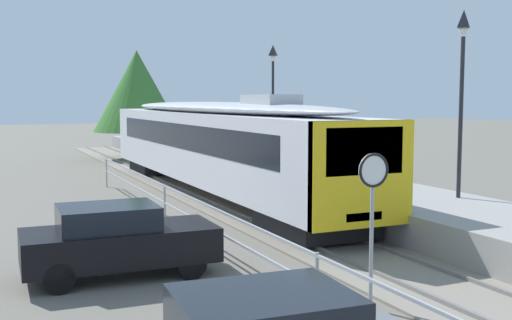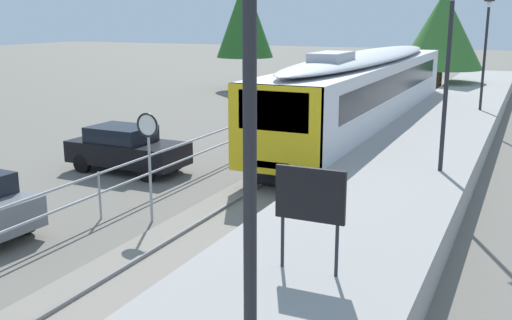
{
  "view_description": "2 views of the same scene",
  "coord_description": "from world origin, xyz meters",
  "px_view_note": "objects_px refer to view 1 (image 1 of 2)",
  "views": [
    {
      "loc": [
        -8.26,
        3.39,
        3.73
      ],
      "look_at": [
        -1.0,
        19.54,
        2.0
      ],
      "focal_mm": 43.56,
      "sensor_mm": 36.0,
      "label": 1
    },
    {
      "loc": [
        6.51,
        0.33,
        5.08
      ],
      "look_at": [
        0.4,
        13.54,
        1.6
      ],
      "focal_mm": 42.11,
      "sensor_mm": 36.0,
      "label": 2
    }
  ],
  "objects_px": {
    "platform_lamp_far_end": "(273,80)",
    "parked_hatchback_black": "(118,240)",
    "platform_lamp_mid_platform": "(462,68)",
    "commuter_train": "(214,141)",
    "speed_limit_sign": "(373,192)"
  },
  "relations": [
    {
      "from": "platform_lamp_mid_platform",
      "to": "platform_lamp_far_end",
      "type": "relative_size",
      "value": 1.0
    },
    {
      "from": "platform_lamp_far_end",
      "to": "commuter_train",
      "type": "bearing_deg",
      "value": -138.65
    },
    {
      "from": "commuter_train",
      "to": "speed_limit_sign",
      "type": "height_order",
      "value": "commuter_train"
    },
    {
      "from": "platform_lamp_far_end",
      "to": "speed_limit_sign",
      "type": "xyz_separation_m",
      "value": [
        -6.36,
        -17.21,
        -2.5
      ]
    },
    {
      "from": "commuter_train",
      "to": "platform_lamp_mid_platform",
      "type": "relative_size",
      "value": 3.85
    },
    {
      "from": "platform_lamp_far_end",
      "to": "parked_hatchback_black",
      "type": "bearing_deg",
      "value": -127.09
    },
    {
      "from": "platform_lamp_mid_platform",
      "to": "parked_hatchback_black",
      "type": "relative_size",
      "value": 1.32
    },
    {
      "from": "platform_lamp_mid_platform",
      "to": "platform_lamp_far_end",
      "type": "xyz_separation_m",
      "value": [
        0.0,
        12.37,
        0.0
      ]
    },
    {
      "from": "platform_lamp_far_end",
      "to": "speed_limit_sign",
      "type": "relative_size",
      "value": 1.91
    },
    {
      "from": "speed_limit_sign",
      "to": "commuter_train",
      "type": "bearing_deg",
      "value": 81.56
    },
    {
      "from": "platform_lamp_mid_platform",
      "to": "platform_lamp_far_end",
      "type": "distance_m",
      "value": 12.37
    },
    {
      "from": "platform_lamp_mid_platform",
      "to": "parked_hatchback_black",
      "type": "height_order",
      "value": "platform_lamp_mid_platform"
    },
    {
      "from": "commuter_train",
      "to": "parked_hatchback_black",
      "type": "xyz_separation_m",
      "value": [
        -5.66,
        -9.42,
        -1.36
      ]
    },
    {
      "from": "platform_lamp_far_end",
      "to": "platform_lamp_mid_platform",
      "type": "bearing_deg",
      "value": -90.0
    },
    {
      "from": "commuter_train",
      "to": "platform_lamp_mid_platform",
      "type": "height_order",
      "value": "platform_lamp_mid_platform"
    }
  ]
}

